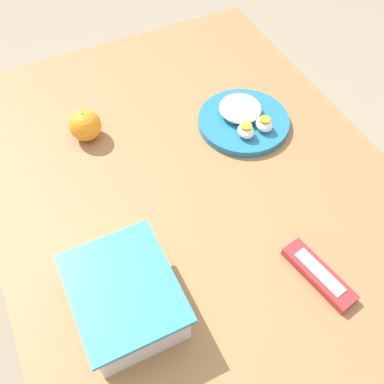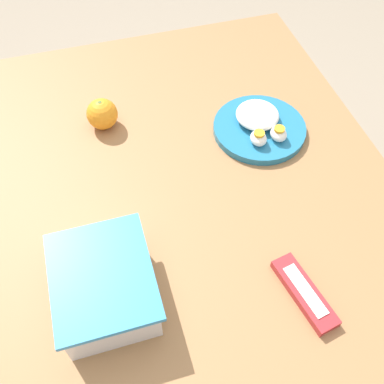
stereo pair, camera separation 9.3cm
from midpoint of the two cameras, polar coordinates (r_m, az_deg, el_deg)
name	(u,v)px [view 1 (the left image)]	position (r m, az deg, el deg)	size (l,w,h in m)	color
ground_plane	(191,305)	(1.60, -1.80, -14.33)	(10.00, 10.00, 0.00)	gray
table	(191,203)	(1.07, -2.62, -1.55)	(1.12, 0.86, 0.70)	#996B42
food_container	(126,299)	(0.81, -11.75, -13.42)	(0.21, 0.17, 0.09)	white
orange_fruit	(85,125)	(1.09, -15.82, 8.00)	(0.07, 0.07, 0.07)	orange
rice_plate	(243,119)	(1.10, 4.12, 9.15)	(0.22, 0.22, 0.05)	teal
candy_bar	(319,274)	(0.87, 12.86, -10.38)	(0.16, 0.07, 0.02)	#B7282D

